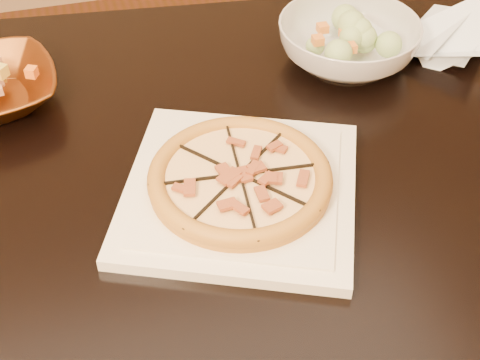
{
  "coord_description": "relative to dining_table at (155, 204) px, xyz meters",
  "views": [
    {
      "loc": [
        -0.12,
        -0.68,
        1.39
      ],
      "look_at": [
        0.05,
        -0.05,
        0.78
      ],
      "focal_mm": 50.0,
      "sensor_mm": 36.0,
      "label": 1
    }
  ],
  "objects": [
    {
      "name": "salad_bowl",
      "position": [
        0.37,
        0.15,
        0.14
      ],
      "size": [
        0.26,
        0.26,
        0.07
      ],
      "primitive_type": "imported",
      "rotation": [
        0.0,
        0.0,
        -0.08
      ],
      "color": "silver",
      "rests_on": "dining_table"
    },
    {
      "name": "pizza",
      "position": [
        0.11,
        -0.12,
        0.14
      ],
      "size": [
        0.25,
        0.25,
        0.03
      ],
      "color": "#B16E26",
      "rests_on": "plate"
    },
    {
      "name": "salad",
      "position": [
        0.37,
        0.15,
        0.2
      ],
      "size": [
        0.1,
        0.12,
        0.04
      ],
      "color": "#B0CC77",
      "rests_on": "salad_bowl"
    },
    {
      "name": "dining_table",
      "position": [
        0.0,
        0.0,
        0.0
      ],
      "size": [
        1.44,
        1.02,
        0.75
      ],
      "color": "black",
      "rests_on": "floor"
    },
    {
      "name": "plate",
      "position": [
        0.11,
        -0.12,
        0.12
      ],
      "size": [
        0.41,
        0.41,
        0.02
      ],
      "color": "#ECE2C6",
      "rests_on": "dining_table"
    },
    {
      "name": "cling_film",
      "position": [
        0.55,
        0.13,
        0.13
      ],
      "size": [
        0.18,
        0.15,
        0.05
      ],
      "primitive_type": null,
      "rotation": [
        0.0,
        0.0,
        -0.16
      ],
      "color": "silver",
      "rests_on": "dining_table"
    }
  ]
}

